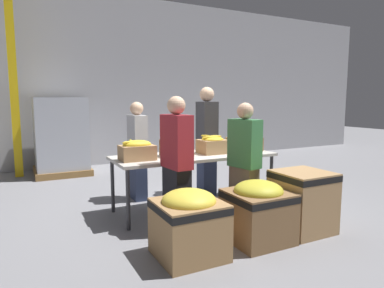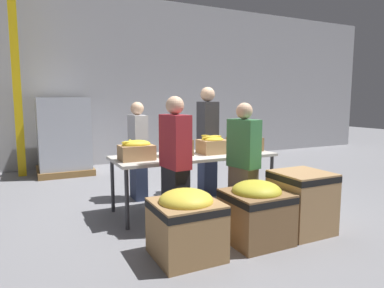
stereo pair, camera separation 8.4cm
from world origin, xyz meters
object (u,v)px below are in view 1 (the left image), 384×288
object	(u,v)px
volunteer_3	(244,164)
banana_box_2	(212,145)
volunteer_1	(177,165)
donation_bin_2	(302,199)
donation_bin_0	(189,222)
banana_box_3	(244,142)
volunteer_2	(138,151)
pallet_stack_0	(61,137)
volunteer_0	(207,141)
support_pillar	(13,77)
donation_bin_1	(258,209)
banana_box_0	(137,150)
banana_box_1	(177,145)
sorting_table	(194,158)

from	to	relation	value
volunteer_3	banana_box_2	bearing A→B (deg)	-10.64
banana_box_2	volunteer_1	world-z (taller)	volunteer_1
volunteer_3	donation_bin_2	world-z (taller)	volunteer_3
donation_bin_0	banana_box_3	bearing A→B (deg)	39.54
volunteer_2	pallet_stack_0	xyz separation A→B (m)	(-0.85, 2.50, 0.03)
volunteer_0	support_pillar	distance (m)	4.13
volunteer_3	donation_bin_1	distance (m)	0.70
banana_box_0	pallet_stack_0	world-z (taller)	pallet_stack_0
volunteer_2	pallet_stack_0	size ratio (longest dim) A/B	0.95
banana_box_1	banana_box_3	xyz separation A→B (m)	(1.11, -0.04, -0.01)
support_pillar	sorting_table	bearing A→B (deg)	-57.33
banana_box_3	volunteer_2	distance (m)	1.65
donation_bin_1	donation_bin_2	xyz separation A→B (m)	(0.65, -0.00, 0.03)
sorting_table	donation_bin_1	distance (m)	1.38
banana_box_0	banana_box_2	size ratio (longest dim) A/B	1.14
volunteer_1	volunteer_3	distance (m)	0.86
pallet_stack_0	volunteer_2	bearing A→B (deg)	-71.32
volunteer_0	volunteer_2	world-z (taller)	volunteer_0
sorting_table	donation_bin_2	world-z (taller)	sorting_table
volunteer_0	donation_bin_0	distance (m)	2.40
sorting_table	donation_bin_1	size ratio (longest dim) A/B	3.35
volunteer_2	sorting_table	bearing A→B (deg)	34.10
banana_box_2	volunteer_3	bearing A→B (deg)	-89.53
banana_box_0	banana_box_2	distance (m)	1.14
volunteer_1	donation_bin_0	xyz separation A→B (m)	(-0.19, -0.71, -0.43)
volunteer_2	pallet_stack_0	world-z (taller)	pallet_stack_0
banana_box_3	support_pillar	size ratio (longest dim) A/B	0.12
banana_box_0	donation_bin_0	size ratio (longest dim) A/B	0.64
volunteer_0	volunteer_2	xyz separation A→B (m)	(-1.12, 0.20, -0.12)
volunteer_3	pallet_stack_0	bearing A→B (deg)	11.34
sorting_table	volunteer_3	xyz separation A→B (m)	(0.29, -0.79, 0.02)
sorting_table	donation_bin_1	xyz separation A→B (m)	(0.09, -1.33, -0.37)
volunteer_1	support_pillar	world-z (taller)	support_pillar
volunteer_0	pallet_stack_0	distance (m)	3.34
sorting_table	volunteer_2	bearing A→B (deg)	124.60
sorting_table	pallet_stack_0	distance (m)	3.62
banana_box_0	banana_box_3	size ratio (longest dim) A/B	0.93
volunteer_0	volunteer_1	world-z (taller)	volunteer_0
volunteer_1	donation_bin_1	distance (m)	1.05
banana_box_1	pallet_stack_0	size ratio (longest dim) A/B	0.26
pallet_stack_0	sorting_table	bearing A→B (deg)	-66.97
volunteer_1	support_pillar	distance (m)	4.58
donation_bin_1	sorting_table	bearing A→B (deg)	94.01
donation_bin_2	pallet_stack_0	world-z (taller)	pallet_stack_0
volunteer_0	banana_box_0	bearing A→B (deg)	-53.76
banana_box_0	support_pillar	world-z (taller)	support_pillar
banana_box_1	donation_bin_2	bearing A→B (deg)	-53.34
volunteer_2	banana_box_1	bearing A→B (deg)	20.40
volunteer_1	volunteer_3	xyz separation A→B (m)	(0.85, -0.17, -0.04)
sorting_table	support_pillar	world-z (taller)	support_pillar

